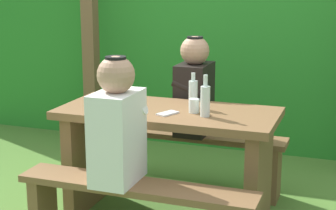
% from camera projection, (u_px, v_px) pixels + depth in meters
% --- Properties ---
extents(hedge_backdrop, '(6.40, 1.06, 1.97)m').
position_uv_depth(hedge_backdrop, '(240.00, 38.00, 5.36)').
color(hedge_backdrop, '#277E26').
rests_on(hedge_backdrop, ground_plane).
extents(pergola_post_left, '(0.12, 0.12, 2.18)m').
position_uv_depth(pergola_post_left, '(90.00, 31.00, 4.97)').
color(pergola_post_left, brown).
rests_on(pergola_post_left, ground_plane).
extents(picnic_table, '(1.40, 0.64, 0.75)m').
position_uv_depth(picnic_table, '(168.00, 145.00, 3.54)').
color(picnic_table, brown).
rests_on(picnic_table, ground_plane).
extents(bench_near, '(1.40, 0.24, 0.45)m').
position_uv_depth(bench_near, '(136.00, 204.00, 3.09)').
color(bench_near, brown).
rests_on(bench_near, ground_plane).
extents(bench_far, '(1.40, 0.24, 0.45)m').
position_uv_depth(bench_far, '(192.00, 149.00, 4.07)').
color(bench_far, brown).
rests_on(bench_far, ground_plane).
extents(person_white_shirt, '(0.25, 0.35, 0.72)m').
position_uv_depth(person_white_shirt, '(117.00, 125.00, 3.02)').
color(person_white_shirt, white).
rests_on(person_white_shirt, bench_near).
extents(person_black_coat, '(0.25, 0.35, 0.72)m').
position_uv_depth(person_black_coat, '(194.00, 89.00, 3.96)').
color(person_black_coat, black).
rests_on(person_black_coat, bench_far).
extents(drinking_glass, '(0.07, 0.07, 0.09)m').
position_uv_depth(drinking_glass, '(194.00, 106.00, 3.39)').
color(drinking_glass, silver).
rests_on(drinking_glass, picnic_table).
extents(bottle_left, '(0.06, 0.06, 0.23)m').
position_uv_depth(bottle_left, '(193.00, 93.00, 3.51)').
color(bottle_left, silver).
rests_on(bottle_left, picnic_table).
extents(bottle_right, '(0.06, 0.06, 0.26)m').
position_uv_depth(bottle_right, '(205.00, 100.00, 3.29)').
color(bottle_right, silver).
rests_on(bottle_right, picnic_table).
extents(cell_phone, '(0.12, 0.16, 0.01)m').
position_uv_depth(cell_phone, '(168.00, 113.00, 3.36)').
color(cell_phone, silver).
rests_on(cell_phone, picnic_table).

